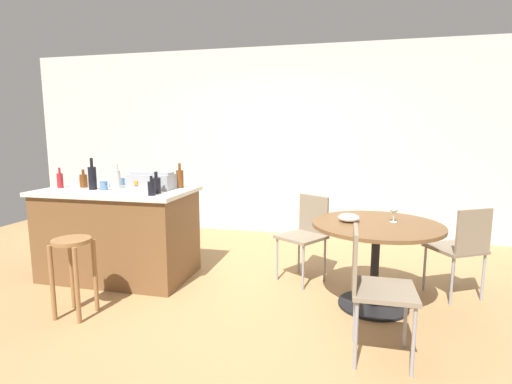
{
  "coord_description": "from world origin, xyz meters",
  "views": [
    {
      "loc": [
        0.95,
        -3.22,
        1.49
      ],
      "look_at": [
        0.13,
        0.3,
        0.93
      ],
      "focal_mm": 27.07,
      "sensor_mm": 36.0,
      "label": 1
    }
  ],
  "objects_px": {
    "kitchen_island": "(119,233)",
    "toolbox": "(152,181)",
    "cup_2": "(104,186)",
    "serving_bowl": "(349,218)",
    "bottle_0": "(156,185)",
    "wooden_stool": "(73,262)",
    "bottle_3": "(60,180)",
    "bottle_5": "(84,180)",
    "bottle_2": "(117,179)",
    "folding_chair_far": "(306,231)",
    "dining_table": "(376,243)",
    "folding_chair_near": "(461,245)",
    "bottle_1": "(92,177)",
    "bottle_4": "(152,188)",
    "cup_1": "(121,182)",
    "bottle_6": "(180,178)",
    "folding_chair_left": "(373,283)",
    "cup_0": "(84,181)"
  },
  "relations": [
    {
      "from": "bottle_1",
      "to": "wooden_stool",
      "type": "bearing_deg",
      "value": -65.65
    },
    {
      "from": "wooden_stool",
      "to": "bottle_5",
      "type": "xyz_separation_m",
      "value": [
        -0.56,
        0.92,
        0.54
      ]
    },
    {
      "from": "dining_table",
      "to": "bottle_0",
      "type": "height_order",
      "value": "bottle_0"
    },
    {
      "from": "folding_chair_far",
      "to": "cup_2",
      "type": "distance_m",
      "value": 2.08
    },
    {
      "from": "bottle_0",
      "to": "serving_bowl",
      "type": "distance_m",
      "value": 1.8
    },
    {
      "from": "folding_chair_near",
      "to": "toolbox",
      "type": "relative_size",
      "value": 1.9
    },
    {
      "from": "folding_chair_near",
      "to": "serving_bowl",
      "type": "relative_size",
      "value": 4.7
    },
    {
      "from": "dining_table",
      "to": "folding_chair_far",
      "type": "distance_m",
      "value": 0.82
    },
    {
      "from": "folding_chair_far",
      "to": "bottle_0",
      "type": "relative_size",
      "value": 4.17
    },
    {
      "from": "dining_table",
      "to": "cup_0",
      "type": "distance_m",
      "value": 3.06
    },
    {
      "from": "folding_chair_left",
      "to": "bottle_6",
      "type": "xyz_separation_m",
      "value": [
        -1.88,
        1.18,
        0.5
      ]
    },
    {
      "from": "cup_0",
      "to": "cup_2",
      "type": "bearing_deg",
      "value": -29.35
    },
    {
      "from": "bottle_3",
      "to": "wooden_stool",
      "type": "bearing_deg",
      "value": -47.21
    },
    {
      "from": "folding_chair_left",
      "to": "bottle_0",
      "type": "relative_size",
      "value": 4.26
    },
    {
      "from": "folding_chair_near",
      "to": "bottle_6",
      "type": "bearing_deg",
      "value": 179.28
    },
    {
      "from": "wooden_stool",
      "to": "cup_2",
      "type": "distance_m",
      "value": 0.97
    },
    {
      "from": "bottle_5",
      "to": "serving_bowl",
      "type": "distance_m",
      "value": 2.73
    },
    {
      "from": "folding_chair_left",
      "to": "bottle_2",
      "type": "xyz_separation_m",
      "value": [
        -2.5,
        1.01,
        0.5
      ]
    },
    {
      "from": "cup_1",
      "to": "folding_chair_left",
      "type": "bearing_deg",
      "value": -25.21
    },
    {
      "from": "bottle_3",
      "to": "bottle_6",
      "type": "relative_size",
      "value": 0.82
    },
    {
      "from": "folding_chair_near",
      "to": "folding_chair_far",
      "type": "relative_size",
      "value": 0.99
    },
    {
      "from": "toolbox",
      "to": "bottle_6",
      "type": "xyz_separation_m",
      "value": [
        0.24,
        0.15,
        0.02
      ]
    },
    {
      "from": "folding_chair_left",
      "to": "cup_2",
      "type": "xyz_separation_m",
      "value": [
        -2.54,
        0.85,
        0.45
      ]
    },
    {
      "from": "bottle_5",
      "to": "cup_2",
      "type": "distance_m",
      "value": 0.36
    },
    {
      "from": "cup_2",
      "to": "serving_bowl",
      "type": "height_order",
      "value": "cup_2"
    },
    {
      "from": "folding_chair_left",
      "to": "toolbox",
      "type": "xyz_separation_m",
      "value": [
        -2.11,
        1.03,
        0.48
      ]
    },
    {
      "from": "kitchen_island",
      "to": "toolbox",
      "type": "relative_size",
      "value": 3.42
    },
    {
      "from": "bottle_0",
      "to": "serving_bowl",
      "type": "height_order",
      "value": "bottle_0"
    },
    {
      "from": "folding_chair_far",
      "to": "bottle_5",
      "type": "distance_m",
      "value": 2.38
    },
    {
      "from": "bottle_1",
      "to": "cup_0",
      "type": "height_order",
      "value": "bottle_1"
    },
    {
      "from": "bottle_5",
      "to": "bottle_6",
      "type": "distance_m",
      "value": 1.02
    },
    {
      "from": "bottle_1",
      "to": "bottle_6",
      "type": "height_order",
      "value": "bottle_1"
    },
    {
      "from": "bottle_5",
      "to": "cup_0",
      "type": "bearing_deg",
      "value": 127.99
    },
    {
      "from": "dining_table",
      "to": "cup_2",
      "type": "height_order",
      "value": "cup_2"
    },
    {
      "from": "folding_chair_near",
      "to": "bottle_2",
      "type": "relative_size",
      "value": 3.33
    },
    {
      "from": "bottle_3",
      "to": "bottle_5",
      "type": "relative_size",
      "value": 1.11
    },
    {
      "from": "serving_bowl",
      "to": "folding_chair_left",
      "type": "bearing_deg",
      "value": -78.73
    },
    {
      "from": "kitchen_island",
      "to": "serving_bowl",
      "type": "distance_m",
      "value": 2.33
    },
    {
      "from": "kitchen_island",
      "to": "cup_0",
      "type": "xyz_separation_m",
      "value": [
        -0.49,
        0.13,
        0.51
      ]
    },
    {
      "from": "cup_1",
      "to": "serving_bowl",
      "type": "height_order",
      "value": "cup_1"
    },
    {
      "from": "bottle_4",
      "to": "bottle_1",
      "type": "bearing_deg",
      "value": 164.68
    },
    {
      "from": "bottle_1",
      "to": "bottle_5",
      "type": "xyz_separation_m",
      "value": [
        -0.19,
        0.11,
        -0.05
      ]
    },
    {
      "from": "bottle_2",
      "to": "cup_2",
      "type": "xyz_separation_m",
      "value": [
        -0.05,
        -0.16,
        -0.05
      ]
    },
    {
      "from": "serving_bowl",
      "to": "cup_2",
      "type": "bearing_deg",
      "value": 178.83
    },
    {
      "from": "bottle_6",
      "to": "cup_2",
      "type": "height_order",
      "value": "bottle_6"
    },
    {
      "from": "bottle_4",
      "to": "cup_1",
      "type": "distance_m",
      "value": 0.87
    },
    {
      "from": "toolbox",
      "to": "bottle_4",
      "type": "relative_size",
      "value": 2.45
    },
    {
      "from": "bottle_4",
      "to": "cup_1",
      "type": "xyz_separation_m",
      "value": [
        -0.67,
        0.56,
        -0.03
      ]
    },
    {
      "from": "wooden_stool",
      "to": "bottle_1",
      "type": "distance_m",
      "value": 1.06
    },
    {
      "from": "serving_bowl",
      "to": "wooden_stool",
      "type": "bearing_deg",
      "value": -161.07
    }
  ]
}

